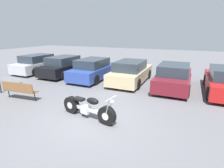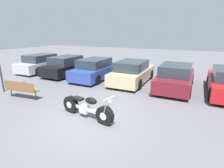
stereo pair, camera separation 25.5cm
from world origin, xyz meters
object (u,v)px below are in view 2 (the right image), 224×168
at_px(parked_car_silver, 43,63).
at_px(parked_car_blue, 96,69).
at_px(parked_car_maroon, 175,77).
at_px(park_bench, 21,88).
at_px(parked_car_black, 68,66).
at_px(parked_car_champagne, 133,72).
at_px(motorcycle, 86,107).

relative_size(parked_car_silver, parked_car_blue, 1.00).
relative_size(parked_car_maroon, park_bench, 2.41).
xyz_separation_m(parked_car_black, parked_car_champagne, (5.26, 0.00, 0.00)).
distance_m(parked_car_champagne, park_bench, 6.45).
distance_m(parked_car_silver, park_bench, 6.51).
height_order(parked_car_silver, parked_car_black, same).
height_order(parked_car_black, park_bench, parked_car_black).
relative_size(motorcycle, parked_car_maroon, 0.55).
bearing_deg(parked_car_silver, parked_car_blue, -1.52).
xyz_separation_m(parked_car_silver, parked_car_black, (2.63, 0.04, 0.00)).
relative_size(motorcycle, parked_car_silver, 0.55).
distance_m(parked_car_black, park_bench, 5.35).
bearing_deg(parked_car_maroon, parked_car_champagne, 177.46).
bearing_deg(parked_car_blue, parked_car_maroon, 0.66).
xyz_separation_m(parked_car_blue, park_bench, (-1.24, -4.99, -0.12)).
xyz_separation_m(parked_car_blue, parked_car_maroon, (5.26, 0.06, 0.00)).
height_order(motorcycle, parked_car_silver, parked_car_silver).
bearing_deg(parked_car_black, motorcycle, -45.46).
bearing_deg(parked_car_champagne, park_bench, -126.84).
height_order(parked_car_champagne, parked_car_maroon, same).
bearing_deg(parked_car_black, parked_car_champagne, 0.03).
distance_m(parked_car_black, parked_car_maroon, 7.89).
relative_size(parked_car_black, parked_car_maroon, 1.00).
bearing_deg(parked_car_champagne, parked_car_silver, -179.72).
xyz_separation_m(motorcycle, parked_car_champagne, (-0.07, 5.42, 0.25)).
bearing_deg(parked_car_black, park_bench, -74.92).
distance_m(parked_car_blue, parked_car_maroon, 5.26).
xyz_separation_m(parked_car_black, park_bench, (1.39, -5.16, -0.12)).
xyz_separation_m(parked_car_silver, parked_car_champagne, (7.89, 0.04, 0.00)).
bearing_deg(parked_car_silver, parked_car_maroon, -0.43).
xyz_separation_m(parked_car_champagne, park_bench, (-3.87, -5.16, -0.12)).
relative_size(parked_car_black, park_bench, 2.41).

